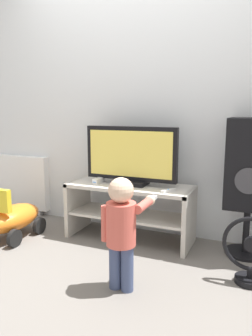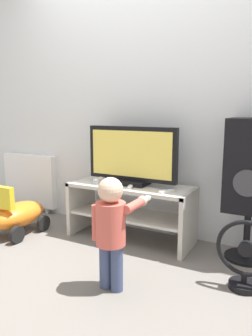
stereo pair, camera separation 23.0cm
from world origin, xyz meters
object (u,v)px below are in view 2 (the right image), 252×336
(television, at_px, (132,156))
(floor_fan, at_px, (245,258))
(remote_primary, at_px, (167,192))
(remote_secondary, at_px, (131,186))
(child, at_px, (112,224))
(radiator, at_px, (30,180))
(game_console, at_px, (100,180))
(ride_on_toy, at_px, (17,215))
(speaker_tower, at_px, (251,168))

(television, xyz_separation_m, floor_fan, (1.03, -0.41, -0.53))
(remote_primary, relative_size, floor_fan, 0.28)
(remote_secondary, bearing_deg, child, -71.93)
(floor_fan, bearing_deg, radiator, 165.89)
(remote_primary, distance_m, radiator, 1.82)
(remote_secondary, distance_m, child, 0.75)
(television, height_order, radiator, television)
(child, height_order, floor_fan, child)
(television, distance_m, remote_secondary, 0.26)
(remote_secondary, bearing_deg, remote_primary, -6.40)
(game_console, bearing_deg, ride_on_toy, -152.66)
(remote_primary, xyz_separation_m, child, (-0.10, -0.67, -0.07))
(speaker_tower, distance_m, floor_fan, 0.69)
(ride_on_toy, bearing_deg, remote_secondary, 17.34)
(speaker_tower, distance_m, ride_on_toy, 2.07)
(television, height_order, ride_on_toy, television)
(child, bearing_deg, floor_fan, 27.73)
(child, xyz_separation_m, speaker_tower, (0.69, 0.86, 0.28))
(remote_primary, distance_m, child, 0.68)
(remote_primary, height_order, remote_secondary, same)
(game_console, height_order, child, child)
(television, bearing_deg, radiator, 171.83)
(child, height_order, radiator, child)
(remote_secondary, bearing_deg, game_console, 173.50)
(remote_primary, bearing_deg, television, 160.71)
(speaker_tower, bearing_deg, game_console, -174.99)
(game_console, distance_m, ride_on_toy, 0.84)
(child, xyz_separation_m, ride_on_toy, (-1.25, 0.39, -0.25))
(game_console, relative_size, speaker_tower, 0.15)
(child, relative_size, radiator, 1.04)
(remote_secondary, height_order, child, child)
(remote_primary, distance_m, floor_fan, 0.77)
(child, bearing_deg, game_console, 126.99)
(television, height_order, child, television)
(floor_fan, bearing_deg, remote_primary, 156.89)
(radiator, bearing_deg, floor_fan, -14.11)
(speaker_tower, bearing_deg, child, -128.99)
(speaker_tower, bearing_deg, ride_on_toy, -166.52)
(television, relative_size, ride_on_toy, 1.38)
(remote_primary, xyz_separation_m, radiator, (-1.78, 0.33, -0.16))
(remote_primary, xyz_separation_m, floor_fan, (0.65, -0.28, -0.30))
(television, distance_m, speaker_tower, 0.97)
(remote_secondary, height_order, speaker_tower, speaker_tower)
(game_console, relative_size, child, 0.22)
(radiator, bearing_deg, speaker_tower, -3.59)
(game_console, height_order, ride_on_toy, game_console)
(ride_on_toy, bearing_deg, floor_fan, 0.12)
(floor_fan, bearing_deg, television, 158.27)
(remote_primary, bearing_deg, speaker_tower, 17.39)
(game_console, height_order, radiator, radiator)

